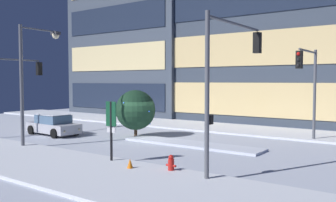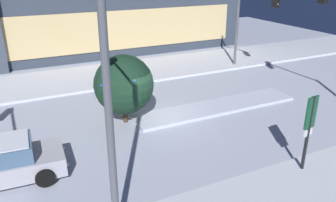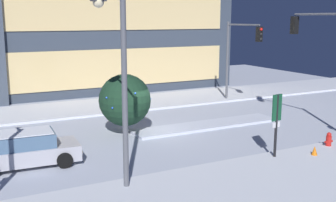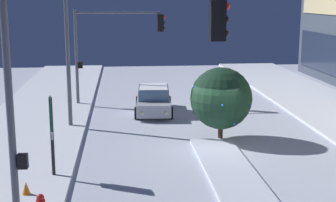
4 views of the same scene
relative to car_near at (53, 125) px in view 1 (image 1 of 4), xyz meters
The scene contains 14 objects.
ground 7.05m from the car_near, 16.19° to the left, with size 52.00×52.00×0.00m, color silver.
curb_strip_near 9.13m from the car_near, 42.35° to the right, with size 52.00×5.20×0.14m, color silver.
curb_strip_far 12.11m from the car_near, 56.17° to the left, with size 52.00×5.20×0.14m, color silver.
median_strip 10.58m from the car_near, 11.72° to the left, with size 9.00×1.80×0.14m, color silver.
office_tower_secondary 21.83m from the car_near, 109.99° to the left, with size 15.74×11.23×17.33m.
car_near is the anchor object (origin of this frame).
traffic_light_corner_near_left 4.58m from the car_near, 137.14° to the right, with size 0.32×5.30×5.62m.
traffic_light_corner_far_right 17.63m from the car_near, 22.75° to the left, with size 0.32×3.94×5.89m.
traffic_light_corner_near_right 15.76m from the car_near, ahead, with size 0.32×5.29×6.55m.
street_lamp_arched 5.99m from the car_near, 51.08° to the right, with size 0.56×2.78×7.12m.
fire_hydrant 13.87m from the car_near, 17.11° to the right, with size 0.48×0.26×0.80m.
parking_info_sign 10.77m from the car_near, 22.87° to the right, with size 0.55×0.14×2.93m.
decorated_tree_median 6.24m from the car_near, 25.74° to the left, with size 2.81×2.76×3.27m.
construction_cone 12.56m from the car_near, 22.48° to the right, with size 0.36×0.36×0.55m, color orange.
Camera 1 is at (15.27, -18.48, 3.90)m, focal length 39.14 mm.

